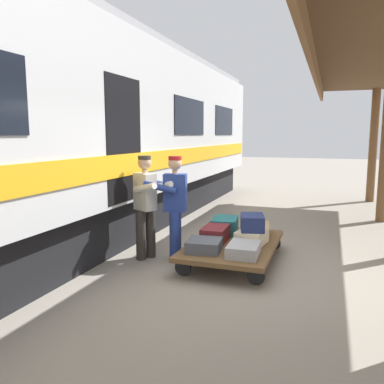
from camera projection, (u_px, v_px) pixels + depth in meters
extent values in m
plane|color=gray|center=(257.00, 272.00, 5.84)|extent=(60.00, 60.00, 0.00)
cylinder|color=brown|center=(373.00, 146.00, 11.79)|extent=(0.24, 0.24, 3.40)
cube|color=brown|center=(308.00, 42.00, 5.17)|extent=(0.08, 15.62, 0.30)
cube|color=silver|center=(47.00, 116.00, 6.72)|extent=(3.00, 17.75, 2.90)
cube|color=black|center=(53.00, 224.00, 7.00)|extent=(2.55, 16.87, 0.90)
cube|color=#99999E|center=(42.00, 22.00, 6.50)|extent=(2.76, 17.40, 0.20)
cube|color=gold|center=(126.00, 165.00, 6.34)|extent=(0.03, 17.40, 0.36)
cube|color=black|center=(224.00, 121.00, 12.00)|extent=(0.02, 1.95, 0.84)
cube|color=black|center=(190.00, 117.00, 9.10)|extent=(0.02, 1.95, 0.84)
cube|color=black|center=(122.00, 140.00, 6.30)|extent=(0.12, 1.10, 2.00)
cube|color=brown|center=(233.00, 245.00, 6.31)|extent=(1.34, 2.18, 0.07)
cylinder|color=black|center=(256.00, 276.00, 5.34)|extent=(0.24, 0.05, 0.24)
cylinder|color=black|center=(183.00, 267.00, 5.70)|extent=(0.24, 0.05, 0.24)
cylinder|color=black|center=(274.00, 243.00, 6.97)|extent=(0.24, 0.05, 0.24)
cylinder|color=black|center=(216.00, 238.00, 7.32)|extent=(0.24, 0.05, 0.24)
cube|color=#1E666B|center=(225.00, 225.00, 6.94)|extent=(0.50, 0.67, 0.26)
cube|color=tan|center=(258.00, 230.00, 6.75)|extent=(0.45, 0.66, 0.20)
cube|color=maroon|center=(215.00, 234.00, 6.39)|extent=(0.40, 0.63, 0.24)
cube|color=beige|center=(252.00, 237.00, 6.19)|extent=(0.47, 0.64, 0.23)
cube|color=#4C515B|center=(204.00, 245.00, 5.83)|extent=(0.55, 0.56, 0.17)
cube|color=#9EA0A5|center=(244.00, 249.00, 5.63)|extent=(0.46, 0.64, 0.17)
cube|color=navy|center=(252.00, 222.00, 6.17)|extent=(0.47, 0.57, 0.24)
cylinder|color=navy|center=(177.00, 234.00, 6.45)|extent=(0.16, 0.16, 0.82)
cylinder|color=navy|center=(174.00, 237.00, 6.25)|extent=(0.16, 0.16, 0.82)
cube|color=navy|center=(175.00, 193.00, 6.25)|extent=(0.40, 0.29, 0.60)
cylinder|color=tan|center=(175.00, 172.00, 6.20)|extent=(0.09, 0.09, 0.06)
sphere|color=tan|center=(175.00, 163.00, 6.18)|extent=(0.22, 0.22, 0.22)
cylinder|color=#A51919|center=(175.00, 158.00, 6.17)|extent=(0.21, 0.21, 0.06)
cylinder|color=navy|center=(164.00, 185.00, 6.42)|extent=(0.54, 0.21, 0.21)
cylinder|color=navy|center=(160.00, 187.00, 6.10)|extent=(0.54, 0.21, 0.21)
cylinder|color=#332D28|center=(141.00, 235.00, 6.39)|extent=(0.16, 0.16, 0.82)
cylinder|color=#332D28|center=(151.00, 233.00, 6.52)|extent=(0.16, 0.16, 0.82)
cube|color=silver|center=(145.00, 192.00, 6.35)|extent=(0.42, 0.36, 0.60)
cylinder|color=tan|center=(145.00, 171.00, 6.30)|extent=(0.09, 0.09, 0.06)
sphere|color=tan|center=(145.00, 163.00, 6.28)|extent=(0.22, 0.22, 0.22)
cylinder|color=#332D28|center=(144.00, 158.00, 6.27)|extent=(0.21, 0.21, 0.06)
cylinder|color=silver|center=(145.00, 188.00, 6.07)|extent=(0.51, 0.34, 0.21)
cylinder|color=silver|center=(161.00, 186.00, 6.28)|extent=(0.51, 0.34, 0.21)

